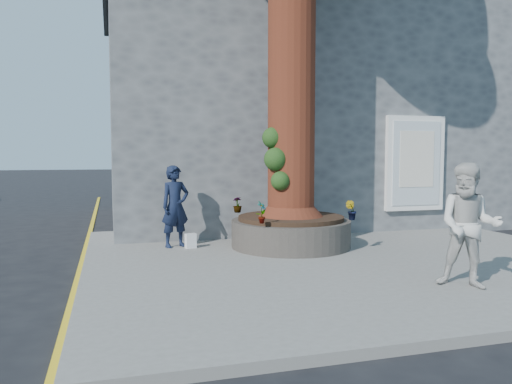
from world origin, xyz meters
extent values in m
plane|color=black|center=(0.00, 0.00, 0.00)|extent=(120.00, 120.00, 0.00)
cube|color=slate|center=(1.50, 1.00, 0.06)|extent=(9.00, 8.00, 0.12)
cube|color=yellow|center=(-3.05, 1.00, 0.00)|extent=(0.10, 30.00, 0.01)
cube|color=#515356|center=(2.50, 7.20, 3.00)|extent=(10.00, 8.00, 6.00)
cube|color=black|center=(2.50, 7.20, 6.15)|extent=(10.30, 8.30, 0.30)
cube|color=white|center=(4.30, 3.14, 1.70)|extent=(1.50, 0.12, 2.20)
cube|color=silver|center=(4.30, 3.08, 1.70)|extent=(1.25, 0.04, 1.95)
cube|color=silver|center=(4.30, 3.06, 1.80)|extent=(0.90, 0.02, 1.30)
cube|color=#515356|center=(10.50, 7.20, 3.00)|extent=(6.00, 8.00, 6.00)
cylinder|color=black|center=(0.80, 2.00, 0.38)|extent=(2.30, 2.30, 0.52)
cylinder|color=black|center=(0.80, 2.00, 0.68)|extent=(2.04, 2.04, 0.08)
cylinder|color=#4D2413|center=(0.80, 2.00, 4.47)|extent=(0.90, 0.90, 7.50)
cone|color=#4D2413|center=(0.80, 2.00, 1.07)|extent=(1.24, 1.24, 0.70)
sphere|color=#183612|center=(0.42, 1.80, 1.82)|extent=(0.44, 0.44, 0.44)
sphere|color=#183612|center=(0.48, 1.70, 1.42)|extent=(0.36, 0.36, 0.36)
sphere|color=#183612|center=(0.40, 1.92, 2.22)|extent=(0.40, 0.40, 0.40)
imported|color=black|center=(-1.35, 2.60, 0.91)|extent=(0.67, 0.55, 1.58)
imported|color=beige|center=(2.04, -1.48, 0.96)|extent=(1.03, 1.02, 1.68)
cube|color=white|center=(-1.10, 2.38, 0.26)|extent=(0.22, 0.16, 0.28)
imported|color=gray|center=(-0.05, 1.15, 0.91)|extent=(0.24, 0.24, 0.39)
imported|color=gray|center=(1.65, 1.15, 0.90)|extent=(0.27, 0.27, 0.35)
imported|color=gray|center=(-0.05, 2.85, 0.88)|extent=(0.21, 0.21, 0.32)
imported|color=gray|center=(1.47, 2.85, 0.86)|extent=(0.26, 0.28, 0.27)
camera|label=1|loc=(-2.54, -7.02, 1.91)|focal=35.00mm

